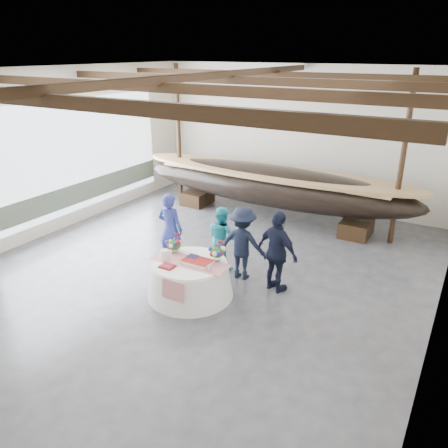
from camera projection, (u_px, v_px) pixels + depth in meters
The scene contains 13 objects.
floor at pixel (198, 274), 10.21m from camera, with size 10.00×12.00×0.01m, color #3D3D42.
wall_back at pixel (299, 137), 14.17m from camera, with size 10.00×0.02×4.50m, color silver.
wall_left at pixel (42, 155), 11.75m from camera, with size 0.02×12.00×4.50m, color silver.
ceiling at pixel (193, 71), 8.54m from camera, with size 10.00×12.00×0.01m, color white.
pavilion_structure at pixel (213, 94), 9.32m from camera, with size 9.80×11.76×4.50m.
open_bay at pixel (74, 163), 12.68m from camera, with size 0.03×7.00×3.20m.
longboat_display at pixel (270, 185), 13.21m from camera, with size 8.95×1.79×1.68m.
banquet_table at pixel (190, 279), 9.21m from camera, with size 1.82×1.82×0.78m.
tabletop_items at pixel (192, 252), 9.17m from camera, with size 1.71×1.03×0.40m.
guest_woman_blue at pixel (170, 229), 10.45m from camera, with size 0.65×0.43×1.78m, color navy.
guest_woman_teal at pixel (222, 237), 10.32m from camera, with size 0.74×0.57×1.51m, color teal.
guest_man_left at pixel (243, 243), 9.78m from camera, with size 1.10×0.63×1.70m, color black.
guest_man_right at pixel (277, 252), 9.21m from camera, with size 1.06×0.44×1.81m, color black.
Camera 1 is at (5.15, -7.47, 4.88)m, focal length 35.00 mm.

